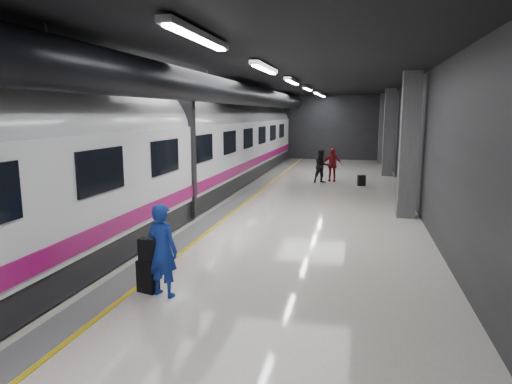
# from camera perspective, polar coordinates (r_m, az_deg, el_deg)

# --- Properties ---
(ground) EXTENTS (40.00, 40.00, 0.00)m
(ground) POSITION_cam_1_polar(r_m,az_deg,el_deg) (13.58, -0.59, -3.99)
(ground) COLOR white
(ground) RESTS_ON ground
(platform_hall) EXTENTS (10.02, 40.02, 4.51)m
(platform_hall) POSITION_cam_1_polar(r_m,az_deg,el_deg) (14.19, -0.86, 11.01)
(platform_hall) COLOR black
(platform_hall) RESTS_ON ground
(train) EXTENTS (3.05, 38.00, 4.05)m
(train) POSITION_cam_1_polar(r_m,az_deg,el_deg) (14.34, -13.39, 4.86)
(train) COLOR black
(train) RESTS_ON ground
(traveler_main) EXTENTS (0.70, 0.55, 1.69)m
(traveler_main) POSITION_cam_1_polar(r_m,az_deg,el_deg) (8.32, -11.62, -7.13)
(traveler_main) COLOR #172EB0
(traveler_main) RESTS_ON ground
(suitcase_main) EXTENTS (0.41, 0.32, 0.60)m
(suitcase_main) POSITION_cam_1_polar(r_m,az_deg,el_deg) (8.71, -13.36, -10.20)
(suitcase_main) COLOR black
(suitcase_main) RESTS_ON ground
(shoulder_bag) EXTENTS (0.31, 0.17, 0.42)m
(shoulder_bag) POSITION_cam_1_polar(r_m,az_deg,el_deg) (8.54, -13.40, -7.03)
(shoulder_bag) COLOR black
(shoulder_bag) RESTS_ON suitcase_main
(traveler_far_a) EXTENTS (0.95, 0.88, 1.58)m
(traveler_far_a) POSITION_cam_1_polar(r_m,az_deg,el_deg) (21.65, 8.20, 3.21)
(traveler_far_a) COLOR black
(traveler_far_a) RESTS_ON ground
(traveler_far_b) EXTENTS (0.94, 0.40, 1.59)m
(traveler_far_b) POSITION_cam_1_polar(r_m,az_deg,el_deg) (22.31, 9.49, 3.38)
(traveler_far_b) COLOR maroon
(traveler_far_b) RESTS_ON ground
(suitcase_far) EXTENTS (0.38, 0.32, 0.48)m
(suitcase_far) POSITION_cam_1_polar(r_m,az_deg,el_deg) (21.20, 13.05, 1.42)
(suitcase_far) COLOR black
(suitcase_far) RESTS_ON ground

